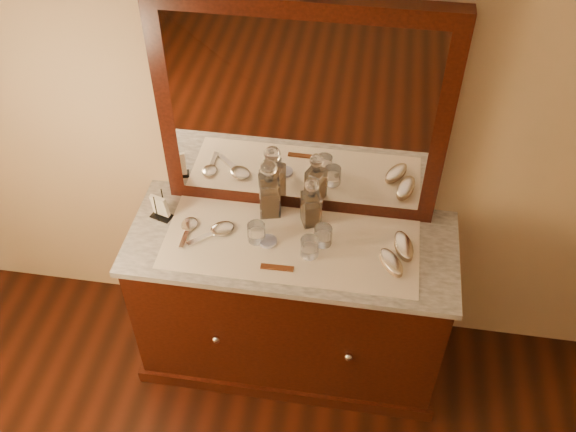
% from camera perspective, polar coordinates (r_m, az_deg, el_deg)
% --- Properties ---
extents(dresser_cabinet, '(1.40, 0.55, 0.82)m').
position_cam_1_polar(dresser_cabinet, '(3.13, 0.28, -7.75)').
color(dresser_cabinet, black).
rests_on(dresser_cabinet, floor).
extents(dresser_plinth, '(1.46, 0.59, 0.08)m').
position_cam_1_polar(dresser_plinth, '(3.43, 0.26, -11.53)').
color(dresser_plinth, black).
rests_on(dresser_plinth, floor).
extents(knob_left, '(0.04, 0.04, 0.04)m').
position_cam_1_polar(knob_left, '(2.98, -6.38, -10.81)').
color(knob_left, silver).
rests_on(knob_left, dresser_cabinet).
extents(knob_right, '(0.04, 0.04, 0.04)m').
position_cam_1_polar(knob_right, '(2.92, 5.39, -12.32)').
color(knob_right, silver).
rests_on(knob_right, dresser_cabinet).
extents(marble_top, '(1.44, 0.59, 0.03)m').
position_cam_1_polar(marble_top, '(2.81, 0.31, -2.44)').
color(marble_top, white).
rests_on(marble_top, dresser_cabinet).
extents(mirror_frame, '(1.20, 0.08, 1.00)m').
position_cam_1_polar(mirror_frame, '(2.65, 1.16, 9.07)').
color(mirror_frame, black).
rests_on(mirror_frame, marble_top).
extents(mirror_glass, '(1.06, 0.01, 0.86)m').
position_cam_1_polar(mirror_glass, '(2.62, 1.06, 8.64)').
color(mirror_glass, white).
rests_on(mirror_glass, marble_top).
extents(lace_runner, '(1.10, 0.45, 0.00)m').
position_cam_1_polar(lace_runner, '(2.78, 0.25, -2.50)').
color(lace_runner, white).
rests_on(lace_runner, marble_top).
extents(pin_dish, '(0.09, 0.09, 0.01)m').
position_cam_1_polar(pin_dish, '(2.78, -1.78, -2.26)').
color(pin_dish, white).
rests_on(pin_dish, lace_runner).
extents(comb, '(0.14, 0.03, 0.01)m').
position_cam_1_polar(comb, '(2.68, -0.97, -4.59)').
color(comb, brown).
rests_on(comb, lace_runner).
extents(napkin_rack, '(0.11, 0.08, 0.14)m').
position_cam_1_polar(napkin_rack, '(2.92, -11.27, 0.75)').
color(napkin_rack, black).
rests_on(napkin_rack, marble_top).
extents(decanter_left, '(0.11, 0.11, 0.30)m').
position_cam_1_polar(decanter_left, '(2.84, -1.67, 2.06)').
color(decanter_left, '#965915').
rests_on(decanter_left, lace_runner).
extents(decanter_right, '(0.10, 0.10, 0.25)m').
position_cam_1_polar(decanter_right, '(2.80, 2.07, 0.87)').
color(decanter_right, '#965915').
rests_on(decanter_right, lace_runner).
extents(brush_near, '(0.14, 0.17, 0.04)m').
position_cam_1_polar(brush_near, '(2.71, 9.14, -4.11)').
color(brush_near, '#8F7358').
rests_on(brush_near, lace_runner).
extents(brush_far, '(0.12, 0.18, 0.05)m').
position_cam_1_polar(brush_far, '(2.78, 10.21, -2.65)').
color(brush_far, '#8F7358').
rests_on(brush_far, lace_runner).
extents(hand_mirror_outer, '(0.07, 0.19, 0.02)m').
position_cam_1_polar(hand_mirror_outer, '(2.87, -8.80, -0.96)').
color(hand_mirror_outer, silver).
rests_on(hand_mirror_outer, lace_runner).
extents(hand_mirror_inner, '(0.21, 0.20, 0.02)m').
position_cam_1_polar(hand_mirror_inner, '(2.84, -6.18, -1.28)').
color(hand_mirror_inner, silver).
rests_on(hand_mirror_inner, lace_runner).
extents(tumblers, '(0.36, 0.15, 0.09)m').
position_cam_1_polar(tumblers, '(2.74, 0.73, -2.00)').
color(tumblers, white).
rests_on(tumblers, lace_runner).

